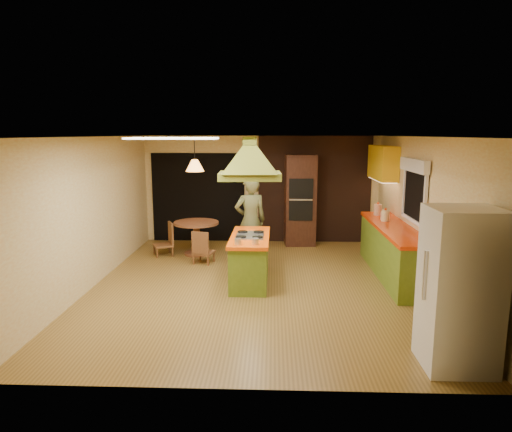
{
  "coord_description": "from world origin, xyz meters",
  "views": [
    {
      "loc": [
        0.28,
        -7.47,
        2.55
      ],
      "look_at": [
        -0.01,
        0.25,
        1.15
      ],
      "focal_mm": 32.0,
      "sensor_mm": 36.0,
      "label": 1
    }
  ],
  "objects_px": {
    "canister_large": "(378,210)",
    "refrigerator": "(460,289)",
    "wall_oven": "(300,200)",
    "dining_table": "(196,232)",
    "kitchen_island": "(250,259)",
    "man": "(250,221)"
  },
  "relations": [
    {
      "from": "kitchen_island",
      "to": "canister_large",
      "type": "xyz_separation_m",
      "value": [
        2.51,
        1.57,
        0.61
      ]
    },
    {
      "from": "man",
      "to": "refrigerator",
      "type": "xyz_separation_m",
      "value": [
        2.47,
        -3.99,
        0.03
      ]
    },
    {
      "from": "kitchen_island",
      "to": "canister_large",
      "type": "relative_size",
      "value": 7.37
    },
    {
      "from": "man",
      "to": "dining_table",
      "type": "bearing_deg",
      "value": -44.64
    },
    {
      "from": "kitchen_island",
      "to": "refrigerator",
      "type": "distance_m",
      "value": 3.75
    },
    {
      "from": "kitchen_island",
      "to": "man",
      "type": "xyz_separation_m",
      "value": [
        -0.05,
        1.17,
        0.44
      ]
    },
    {
      "from": "man",
      "to": "refrigerator",
      "type": "bearing_deg",
      "value": 104.63
    },
    {
      "from": "wall_oven",
      "to": "canister_large",
      "type": "bearing_deg",
      "value": -42.76
    },
    {
      "from": "man",
      "to": "canister_large",
      "type": "height_order",
      "value": "man"
    },
    {
      "from": "kitchen_island",
      "to": "refrigerator",
      "type": "bearing_deg",
      "value": -48.96
    },
    {
      "from": "man",
      "to": "wall_oven",
      "type": "relative_size",
      "value": 0.83
    },
    {
      "from": "canister_large",
      "to": "refrigerator",
      "type": "bearing_deg",
      "value": -91.19
    },
    {
      "from": "refrigerator",
      "to": "wall_oven",
      "type": "xyz_separation_m",
      "value": [
        -1.41,
        5.62,
        0.15
      ]
    },
    {
      "from": "kitchen_island",
      "to": "refrigerator",
      "type": "xyz_separation_m",
      "value": [
        2.42,
        -2.82,
        0.47
      ]
    },
    {
      "from": "wall_oven",
      "to": "kitchen_island",
      "type": "bearing_deg",
      "value": -113.47
    },
    {
      "from": "wall_oven",
      "to": "canister_large",
      "type": "distance_m",
      "value": 1.94
    },
    {
      "from": "wall_oven",
      "to": "dining_table",
      "type": "height_order",
      "value": "wall_oven"
    },
    {
      "from": "man",
      "to": "wall_oven",
      "type": "bearing_deg",
      "value": -140.33
    },
    {
      "from": "refrigerator",
      "to": "wall_oven",
      "type": "height_order",
      "value": "wall_oven"
    },
    {
      "from": "man",
      "to": "canister_large",
      "type": "xyz_separation_m",
      "value": [
        2.56,
        0.4,
        0.17
      ]
    },
    {
      "from": "kitchen_island",
      "to": "wall_oven",
      "type": "bearing_deg",
      "value": 70.47
    },
    {
      "from": "man",
      "to": "refrigerator",
      "type": "height_order",
      "value": "refrigerator"
    }
  ]
}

